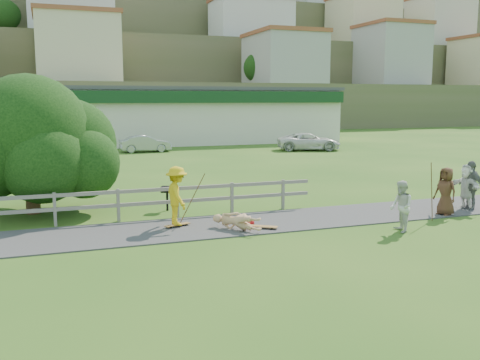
{
  "coord_description": "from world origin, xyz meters",
  "views": [
    {
      "loc": [
        -6.1,
        -14.47,
        4.06
      ],
      "look_at": [
        -0.16,
        2.0,
        1.39
      ],
      "focal_mm": 40.0,
      "sensor_mm": 36.0,
      "label": 1
    }
  ],
  "objects_px": {
    "spectator_b": "(470,186)",
    "bbq": "(167,198)",
    "tree": "(31,166)",
    "spectator_a": "(401,207)",
    "skater_fallen": "(237,221)",
    "skater_rider": "(177,199)",
    "car_white": "(309,142)",
    "car_silver": "(145,144)",
    "spectator_d": "(467,187)",
    "spectator_c": "(446,192)"
  },
  "relations": [
    {
      "from": "spectator_a",
      "to": "spectator_b",
      "type": "xyz_separation_m",
      "value": [
        4.39,
        1.87,
        0.12
      ]
    },
    {
      "from": "skater_rider",
      "to": "spectator_b",
      "type": "bearing_deg",
      "value": -99.47
    },
    {
      "from": "spectator_c",
      "to": "car_white",
      "type": "height_order",
      "value": "spectator_c"
    },
    {
      "from": "skater_fallen",
      "to": "spectator_b",
      "type": "height_order",
      "value": "spectator_b"
    },
    {
      "from": "car_silver",
      "to": "bbq",
      "type": "xyz_separation_m",
      "value": [
        -3.03,
        -21.99,
        -0.19
      ]
    },
    {
      "from": "skater_rider",
      "to": "spectator_c",
      "type": "relative_size",
      "value": 1.1
    },
    {
      "from": "car_silver",
      "to": "spectator_d",
      "type": "bearing_deg",
      "value": -163.39
    },
    {
      "from": "skater_fallen",
      "to": "spectator_a",
      "type": "height_order",
      "value": "spectator_a"
    },
    {
      "from": "spectator_a",
      "to": "spectator_d",
      "type": "bearing_deg",
      "value": 129.98
    },
    {
      "from": "spectator_a",
      "to": "car_white",
      "type": "relative_size",
      "value": 0.32
    },
    {
      "from": "spectator_b",
      "to": "bbq",
      "type": "xyz_separation_m",
      "value": [
        -10.46,
        3.69,
        -0.47
      ]
    },
    {
      "from": "spectator_c",
      "to": "tree",
      "type": "distance_m",
      "value": 14.6
    },
    {
      "from": "spectator_c",
      "to": "car_white",
      "type": "relative_size",
      "value": 0.34
    },
    {
      "from": "car_silver",
      "to": "tree",
      "type": "bearing_deg",
      "value": 160.45
    },
    {
      "from": "skater_fallen",
      "to": "spectator_b",
      "type": "relative_size",
      "value": 0.91
    },
    {
      "from": "spectator_c",
      "to": "spectator_b",
      "type": "bearing_deg",
      "value": 91.13
    },
    {
      "from": "spectator_a",
      "to": "spectator_b",
      "type": "relative_size",
      "value": 0.87
    },
    {
      "from": "skater_rider",
      "to": "spectator_c",
      "type": "xyz_separation_m",
      "value": [
        9.24,
        -1.41,
        -0.08
      ]
    },
    {
      "from": "skater_rider",
      "to": "car_white",
      "type": "distance_m",
      "value": 26.72
    },
    {
      "from": "spectator_b",
      "to": "spectator_d",
      "type": "distance_m",
      "value": 0.14
    },
    {
      "from": "spectator_a",
      "to": "spectator_d",
      "type": "relative_size",
      "value": 0.92
    },
    {
      "from": "skater_rider",
      "to": "skater_fallen",
      "type": "bearing_deg",
      "value": -126.62
    },
    {
      "from": "skater_rider",
      "to": "car_silver",
      "type": "bearing_deg",
      "value": -11.77
    },
    {
      "from": "skater_rider",
      "to": "spectator_c",
      "type": "bearing_deg",
      "value": -102.87
    },
    {
      "from": "tree",
      "to": "bbq",
      "type": "distance_m",
      "value": 4.92
    },
    {
      "from": "tree",
      "to": "spectator_a",
      "type": "bearing_deg",
      "value": -32.22
    },
    {
      "from": "spectator_a",
      "to": "tree",
      "type": "height_order",
      "value": "tree"
    },
    {
      "from": "spectator_b",
      "to": "bbq",
      "type": "distance_m",
      "value": 11.1
    },
    {
      "from": "spectator_d",
      "to": "car_white",
      "type": "height_order",
      "value": "spectator_d"
    },
    {
      "from": "spectator_d",
      "to": "skater_rider",
      "type": "bearing_deg",
      "value": -91.4
    },
    {
      "from": "skater_fallen",
      "to": "skater_rider",
      "type": "bearing_deg",
      "value": 111.62
    },
    {
      "from": "skater_fallen",
      "to": "spectator_c",
      "type": "xyz_separation_m",
      "value": [
        7.61,
        -0.37,
        0.55
      ]
    },
    {
      "from": "spectator_b",
      "to": "spectator_d",
      "type": "xyz_separation_m",
      "value": [
        -0.08,
        0.09,
        -0.05
      ]
    },
    {
      "from": "spectator_a",
      "to": "car_silver",
      "type": "distance_m",
      "value": 27.72
    },
    {
      "from": "skater_fallen",
      "to": "bbq",
      "type": "height_order",
      "value": "bbq"
    },
    {
      "from": "car_white",
      "to": "skater_fallen",
      "type": "bearing_deg",
      "value": 165.36
    },
    {
      "from": "skater_fallen",
      "to": "spectator_b",
      "type": "xyz_separation_m",
      "value": [
        9.08,
        0.05,
        0.61
      ]
    },
    {
      "from": "spectator_a",
      "to": "spectator_b",
      "type": "bearing_deg",
      "value": 128.54
    },
    {
      "from": "skater_fallen",
      "to": "bbq",
      "type": "relative_size",
      "value": 1.85
    },
    {
      "from": "skater_rider",
      "to": "car_white",
      "type": "relative_size",
      "value": 0.38
    },
    {
      "from": "spectator_d",
      "to": "car_white",
      "type": "xyz_separation_m",
      "value": [
        5.07,
        22.51,
        -0.17
      ]
    },
    {
      "from": "spectator_a",
      "to": "skater_fallen",
      "type": "bearing_deg",
      "value": -95.82
    },
    {
      "from": "skater_fallen",
      "to": "spectator_d",
      "type": "relative_size",
      "value": 0.97
    },
    {
      "from": "spectator_c",
      "to": "spectator_d",
      "type": "distance_m",
      "value": 1.48
    },
    {
      "from": "spectator_b",
      "to": "spectator_d",
      "type": "relative_size",
      "value": 1.06
    },
    {
      "from": "spectator_a",
      "to": "spectator_b",
      "type": "distance_m",
      "value": 4.78
    },
    {
      "from": "spectator_b",
      "to": "skater_fallen",
      "type": "bearing_deg",
      "value": -91.37
    },
    {
      "from": "skater_fallen",
      "to": "spectator_c",
      "type": "bearing_deg",
      "value": -38.75
    },
    {
      "from": "spectator_a",
      "to": "car_silver",
      "type": "bearing_deg",
      "value": -158.26
    },
    {
      "from": "bbq",
      "to": "spectator_b",
      "type": "bearing_deg",
      "value": 3.89
    }
  ]
}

